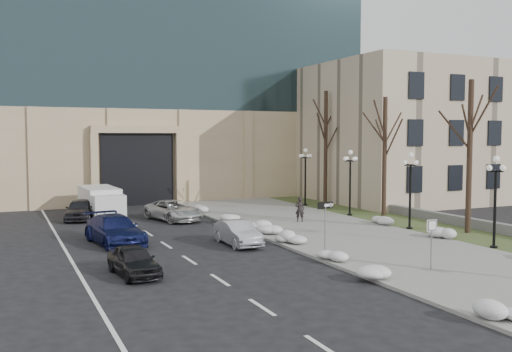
{
  "coord_description": "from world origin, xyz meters",
  "views": [
    {
      "loc": [
        -14.39,
        -15.02,
        5.74
      ],
      "look_at": [
        -1.24,
        14.14,
        3.5
      ],
      "focal_mm": 40.0,
      "sensor_mm": 36.0,
      "label": 1
    }
  ],
  "objects_px": {
    "car_a": "(134,261)",
    "box_truck": "(101,202)",
    "car_c": "(115,230)",
    "lamppost_a": "(495,189)",
    "one_way_sign": "(328,211)",
    "lamppost_d": "(305,169)",
    "keep_sign": "(432,234)",
    "car_d": "(174,210)",
    "lamppost_c": "(350,174)",
    "pedestrian": "(300,209)",
    "car_e": "(80,209)",
    "car_b": "(238,233)",
    "lamppost_b": "(410,180)"
  },
  "relations": [
    {
      "from": "one_way_sign",
      "to": "lamppost_c",
      "type": "distance_m",
      "value": 14.03
    },
    {
      "from": "one_way_sign",
      "to": "lamppost_b",
      "type": "relative_size",
      "value": 0.56
    },
    {
      "from": "pedestrian",
      "to": "lamppost_c",
      "type": "height_order",
      "value": "lamppost_c"
    },
    {
      "from": "one_way_sign",
      "to": "box_truck",
      "type": "bearing_deg",
      "value": 98.85
    },
    {
      "from": "car_c",
      "to": "lamppost_a",
      "type": "height_order",
      "value": "lamppost_a"
    },
    {
      "from": "car_d",
      "to": "box_truck",
      "type": "height_order",
      "value": "box_truck"
    },
    {
      "from": "car_e",
      "to": "lamppost_a",
      "type": "bearing_deg",
      "value": -33.08
    },
    {
      "from": "car_a",
      "to": "box_truck",
      "type": "height_order",
      "value": "box_truck"
    },
    {
      "from": "keep_sign",
      "to": "lamppost_a",
      "type": "bearing_deg",
      "value": 26.33
    },
    {
      "from": "lamppost_b",
      "to": "lamppost_c",
      "type": "distance_m",
      "value": 6.5
    },
    {
      "from": "car_c",
      "to": "lamppost_d",
      "type": "distance_m",
      "value": 20.07
    },
    {
      "from": "car_d",
      "to": "lamppost_b",
      "type": "bearing_deg",
      "value": -53.72
    },
    {
      "from": "car_a",
      "to": "box_truck",
      "type": "xyz_separation_m",
      "value": [
        1.68,
        18.74,
        0.36
      ]
    },
    {
      "from": "lamppost_d",
      "to": "car_a",
      "type": "bearing_deg",
      "value": -135.66
    },
    {
      "from": "keep_sign",
      "to": "car_b",
      "type": "bearing_deg",
      "value": 125.0
    },
    {
      "from": "box_truck",
      "to": "lamppost_d",
      "type": "height_order",
      "value": "lamppost_d"
    },
    {
      "from": "one_way_sign",
      "to": "lamppost_d",
      "type": "xyz_separation_m",
      "value": [
        8.6,
        17.55,
        0.89
      ]
    },
    {
      "from": "pedestrian",
      "to": "box_truck",
      "type": "height_order",
      "value": "box_truck"
    },
    {
      "from": "car_d",
      "to": "pedestrian",
      "type": "xyz_separation_m",
      "value": [
        7.19,
        -4.71,
        0.25
      ]
    },
    {
      "from": "car_e",
      "to": "keep_sign",
      "type": "relative_size",
      "value": 1.91
    },
    {
      "from": "box_truck",
      "to": "keep_sign",
      "type": "bearing_deg",
      "value": -69.59
    },
    {
      "from": "car_b",
      "to": "car_e",
      "type": "xyz_separation_m",
      "value": [
        -6.4,
        12.89,
        0.08
      ]
    },
    {
      "from": "car_c",
      "to": "one_way_sign",
      "type": "xyz_separation_m",
      "value": [
        8.61,
        -7.47,
        1.42
      ]
    },
    {
      "from": "keep_sign",
      "to": "pedestrian",
      "type": "bearing_deg",
      "value": 89.09
    },
    {
      "from": "car_b",
      "to": "car_c",
      "type": "height_order",
      "value": "car_c"
    },
    {
      "from": "pedestrian",
      "to": "car_e",
      "type": "bearing_deg",
      "value": -5.51
    },
    {
      "from": "car_e",
      "to": "box_truck",
      "type": "distance_m",
      "value": 2.3
    },
    {
      "from": "one_way_sign",
      "to": "keep_sign",
      "type": "bearing_deg",
      "value": -74.11
    },
    {
      "from": "car_a",
      "to": "lamppost_a",
      "type": "distance_m",
      "value": 18.06
    },
    {
      "from": "car_c",
      "to": "car_e",
      "type": "relative_size",
      "value": 1.24
    },
    {
      "from": "pedestrian",
      "to": "lamppost_b",
      "type": "bearing_deg",
      "value": 157.68
    },
    {
      "from": "car_c",
      "to": "box_truck",
      "type": "relative_size",
      "value": 0.82
    },
    {
      "from": "car_e",
      "to": "lamppost_b",
      "type": "xyz_separation_m",
      "value": [
        17.76,
        -12.83,
        2.34
      ]
    },
    {
      "from": "box_truck",
      "to": "one_way_sign",
      "type": "xyz_separation_m",
      "value": [
        7.48,
        -18.93,
        1.21
      ]
    },
    {
      "from": "lamppost_c",
      "to": "box_truck",
      "type": "bearing_deg",
      "value": 153.88
    },
    {
      "from": "car_a",
      "to": "keep_sign",
      "type": "bearing_deg",
      "value": -27.48
    },
    {
      "from": "car_c",
      "to": "lamppost_a",
      "type": "distance_m",
      "value": 19.75
    },
    {
      "from": "lamppost_b",
      "to": "lamppost_c",
      "type": "relative_size",
      "value": 1.0
    },
    {
      "from": "car_d",
      "to": "lamppost_c",
      "type": "height_order",
      "value": "lamppost_c"
    },
    {
      "from": "car_e",
      "to": "one_way_sign",
      "type": "height_order",
      "value": "one_way_sign"
    },
    {
      "from": "keep_sign",
      "to": "lamppost_c",
      "type": "xyz_separation_m",
      "value": [
        6.2,
        15.44,
        1.43
      ]
    },
    {
      "from": "one_way_sign",
      "to": "lamppost_b",
      "type": "bearing_deg",
      "value": 15.17
    },
    {
      "from": "lamppost_c",
      "to": "lamppost_d",
      "type": "bearing_deg",
      "value": 90.0
    },
    {
      "from": "lamppost_a",
      "to": "car_d",
      "type": "bearing_deg",
      "value": 126.12
    },
    {
      "from": "car_a",
      "to": "car_c",
      "type": "height_order",
      "value": "car_c"
    },
    {
      "from": "car_a",
      "to": "car_d",
      "type": "relative_size",
      "value": 0.73
    },
    {
      "from": "box_truck",
      "to": "car_b",
      "type": "bearing_deg",
      "value": -74.45
    },
    {
      "from": "car_b",
      "to": "car_c",
      "type": "xyz_separation_m",
      "value": [
        -5.85,
        2.98,
        0.12
      ]
    },
    {
      "from": "car_e",
      "to": "one_way_sign",
      "type": "xyz_separation_m",
      "value": [
        9.16,
        -17.38,
        1.46
      ]
    },
    {
      "from": "car_b",
      "to": "car_c",
      "type": "relative_size",
      "value": 0.74
    }
  ]
}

